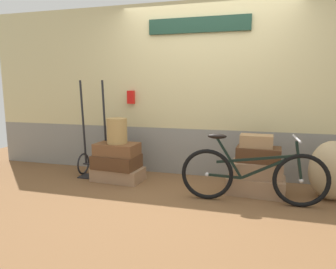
{
  "coord_description": "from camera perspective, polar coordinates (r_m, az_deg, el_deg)",
  "views": [
    {
      "loc": [
        0.66,
        -3.65,
        1.35
      ],
      "look_at": [
        -0.39,
        0.11,
        0.72
      ],
      "focal_mm": 32.22,
      "sensor_mm": 36.0,
      "label": 1
    }
  ],
  "objects": [
    {
      "name": "wicker_basket",
      "position": [
        4.32,
        -9.64,
        0.7
      ],
      "size": [
        0.29,
        0.29,
        0.36
      ],
      "primitive_type": "cylinder",
      "color": "#A8844C",
      "rests_on": "suitcase_2"
    },
    {
      "name": "suitcase_2",
      "position": [
        4.36,
        -9.62,
        -2.73
      ],
      "size": [
        0.62,
        0.41,
        0.17
      ],
      "primitive_type": "cube",
      "rotation": [
        0.0,
        0.0,
        -0.06
      ],
      "color": "brown",
      "rests_on": "suitcase_1"
    },
    {
      "name": "suitcase_5",
      "position": [
        3.95,
        16.75,
        -3.63
      ],
      "size": [
        0.55,
        0.35,
        0.18
      ],
      "primitive_type": "cube",
      "rotation": [
        0.0,
        0.0,
        -0.08
      ],
      "color": "#4C2D19",
      "rests_on": "suitcase_4"
    },
    {
      "name": "luggage_trolley",
      "position": [
        4.7,
        -13.71,
        -3.89
      ],
      "size": [
        0.44,
        0.38,
        1.43
      ],
      "color": "black",
      "rests_on": "ground"
    },
    {
      "name": "suitcase_3",
      "position": [
        4.03,
        16.24,
        -9.18
      ],
      "size": [
        0.73,
        0.46,
        0.21
      ],
      "primitive_type": "cube",
      "rotation": [
        0.0,
        0.0,
        -0.07
      ],
      "color": "#937051",
      "rests_on": "ground"
    },
    {
      "name": "station_building",
      "position": [
        4.55,
        7.42,
        8.18
      ],
      "size": [
        7.21,
        0.74,
        2.55
      ],
      "color": "gray",
      "rests_on": "ground"
    },
    {
      "name": "suitcase_1",
      "position": [
        4.4,
        -9.7,
        -5.03
      ],
      "size": [
        0.67,
        0.48,
        0.19
      ],
      "primitive_type": "cube",
      "rotation": [
        0.0,
        0.0,
        -0.09
      ],
      "color": "#4C2D19",
      "rests_on": "suitcase_0"
    },
    {
      "name": "suitcase_6",
      "position": [
        3.91,
        16.38,
        -1.18
      ],
      "size": [
        0.41,
        0.26,
        0.15
      ],
      "primitive_type": "cube",
      "rotation": [
        0.0,
        0.0,
        -0.05
      ],
      "color": "#9E754C",
      "rests_on": "suitcase_5"
    },
    {
      "name": "suitcase_0",
      "position": [
        4.45,
        -9.43,
        -7.39
      ],
      "size": [
        0.74,
        0.45,
        0.19
      ],
      "primitive_type": "cube",
      "rotation": [
        0.0,
        0.0,
        -0.08
      ],
      "color": "#937051",
      "rests_on": "ground"
    },
    {
      "name": "ground",
      "position": [
        3.96,
        5.09,
        -11.27
      ],
      "size": [
        9.21,
        5.2,
        0.06
      ],
      "primitive_type": "cube",
      "color": "brown"
    },
    {
      "name": "bicycle",
      "position": [
        3.64,
        15.58,
        -7.42
      ],
      "size": [
        1.66,
        0.46,
        0.8
      ],
      "color": "black",
      "rests_on": "ground"
    },
    {
      "name": "burlap_sack",
      "position": [
        4.1,
        28.54,
        -6.0
      ],
      "size": [
        0.51,
        0.43,
        0.71
      ],
      "primitive_type": "ellipsoid",
      "color": "tan",
      "rests_on": "ground"
    },
    {
      "name": "suitcase_4",
      "position": [
        3.98,
        16.47,
        -6.32
      ],
      "size": [
        0.6,
        0.4,
        0.2
      ],
      "primitive_type": "cube",
      "rotation": [
        0.0,
        0.0,
        0.08
      ],
      "color": "#937051",
      "rests_on": "suitcase_3"
    }
  ]
}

